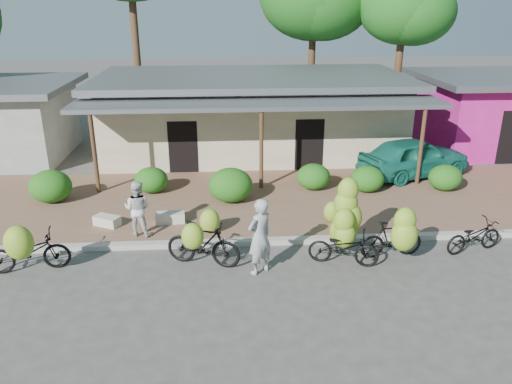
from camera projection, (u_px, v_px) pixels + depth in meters
The scene contains 25 objects.
ground at pixel (282, 282), 11.87m from camera, with size 100.00×100.00×0.00m, color #474441.
sidewalk at pixel (264, 201), 16.51m from camera, with size 60.00×6.00×0.12m, color brown.
curb at pixel (273, 241), 13.71m from camera, with size 60.00×0.25×0.15m, color #A8A399.
shop_main at pixel (252, 114), 21.44m from camera, with size 13.00×8.50×3.35m.
shop_pink at pixel (487, 111), 22.21m from camera, with size 6.00×6.00×3.25m.
tree_near_right at pixel (400, 5), 23.80m from camera, with size 4.48×4.31×7.72m.
hedge_0 at pixel (50, 186), 16.11m from camera, with size 1.36×1.22×1.06m, color #265B14.
hedge_1 at pixel (151, 180), 16.94m from camera, with size 1.13×1.02×0.88m, color #265B14.
hedge_2 at pixel (231, 185), 16.13m from camera, with size 1.44×1.29×1.12m, color #265B14.
hedge_3 at pixel (313, 177), 17.23m from camera, with size 1.16×1.04×0.91m, color #265B14.
hedge_4 at pixel (367, 179), 17.02m from camera, with size 1.15×1.04×0.90m, color #265B14.
hedge_5 at pixel (445, 178), 17.15m from camera, with size 1.15×1.04×0.90m, color #265B14.
bike_far_left at pixel (27, 250), 12.05m from camera, with size 2.04×1.41×1.50m.
bike_left at pixel (202, 243), 12.35m from camera, with size 2.01×1.41×1.44m.
bike_center at pixel (345, 230), 12.65m from camera, with size 1.87×1.40×2.13m.
bike_right at pixel (396, 236), 12.58m from camera, with size 1.71×1.24×1.63m.
bike_far_right at pixel (474, 236), 13.16m from camera, with size 1.79×1.03×0.89m.
loose_banana_a at pixel (209, 221), 14.15m from camera, with size 0.46×0.39×0.57m, color #8BA328.
loose_banana_b at pixel (210, 221), 14.00m from camera, with size 0.57×0.48×0.71m, color #8BA328.
loose_banana_c at pixel (333, 212), 14.67m from camera, with size 0.53×0.45×0.66m, color #8BA328.
sack_near at pixel (170, 218), 14.73m from camera, with size 0.85×0.40×0.30m, color beige.
sack_far at pixel (107, 221), 14.53m from camera, with size 0.75×0.38×0.28m, color beige.
vendor at pixel (260, 237), 11.95m from camera, with size 0.71×0.46×1.94m, color #999999.
bystander at pixel (138, 208), 13.72m from camera, with size 0.77×0.60×1.59m, color silver.
teal_van at pixel (414, 157), 18.47m from camera, with size 1.72×4.28×1.46m, color #176A58.
Camera 1 is at (-1.35, -10.25, 6.25)m, focal length 35.00 mm.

